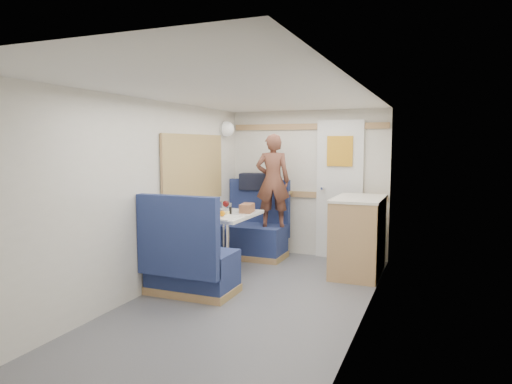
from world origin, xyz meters
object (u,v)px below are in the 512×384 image
at_px(duffel_bag, 258,182).
at_px(galley_counter, 358,235).
at_px(cheese_block, 225,213).
at_px(pepper_grinder, 230,210).
at_px(bench_far, 254,235).
at_px(wine_glass, 226,204).
at_px(beer_glass, 243,208).
at_px(tumbler_right, 228,208).
at_px(bread_loaf, 247,208).
at_px(bench_near, 189,266).
at_px(tumbler_left, 194,213).
at_px(person, 273,181).
at_px(dinette_table, 226,226).
at_px(salt_grinder, 218,210).
at_px(dome_light, 227,129).
at_px(tumbler_mid, 222,206).
at_px(orange_fruit, 222,214).

bearing_deg(duffel_bag, galley_counter, -27.77).
relative_size(cheese_block, pepper_grinder, 1.08).
distance_m(bench_far, wine_glass, 1.09).
bearing_deg(beer_glass, galley_counter, 15.33).
height_order(tumbler_right, bread_loaf, tumbler_right).
distance_m(bench_near, tumbler_left, 0.72).
bearing_deg(wine_glass, person, 73.67).
bearing_deg(duffel_bag, tumbler_right, -94.72).
distance_m(person, bread_loaf, 0.69).
bearing_deg(dinette_table, bench_near, -90.00).
xyz_separation_m(dinette_table, beer_glass, (0.14, 0.19, 0.20)).
height_order(duffel_bag, tumbler_left, duffel_bag).
bearing_deg(salt_grinder, tumbler_left, -109.56).
xyz_separation_m(tumbler_left, tumbler_right, (0.23, 0.44, 0.01)).
bearing_deg(person, bread_loaf, 63.02).
xyz_separation_m(tumbler_right, pepper_grinder, (0.06, -0.07, -0.02)).
distance_m(person, wine_glass, 0.95).
distance_m(galley_counter, bread_loaf, 1.36).
relative_size(dome_light, tumbler_mid, 1.83).
height_order(wine_glass, tumbler_right, wine_glass).
relative_size(bench_near, cheese_block, 11.33).
xyz_separation_m(dinette_table, duffel_bag, (-0.04, 1.12, 0.45)).
relative_size(orange_fruit, wine_glass, 0.39).
relative_size(cheese_block, tumbler_mid, 0.85).
bearing_deg(tumbler_left, pepper_grinder, 52.36).
xyz_separation_m(bench_far, tumbler_left, (-0.22, -1.24, 0.47)).
xyz_separation_m(dinette_table, bench_far, (-0.00, 0.86, -0.27)).
distance_m(bench_far, dome_light, 1.50).
xyz_separation_m(dome_light, wine_glass, (0.43, -0.93, -0.91)).
xyz_separation_m(duffel_bag, tumbler_left, (-0.18, -1.50, -0.25)).
relative_size(person, beer_glass, 13.04).
bearing_deg(person, dinette_table, 52.57).
bearing_deg(dome_light, salt_grinder, -71.30).
relative_size(dome_light, orange_fruit, 3.08).
bearing_deg(dinette_table, galley_counter, 20.54).
distance_m(bench_near, bread_loaf, 1.17).
bearing_deg(bench_far, dinette_table, -90.00).
bearing_deg(bench_near, galley_counter, 43.94).
distance_m(dome_light, wine_glass, 1.37).
height_order(dome_light, orange_fruit, dome_light).
relative_size(dinette_table, bread_loaf, 3.69).
bearing_deg(bench_near, salt_grinder, 96.53).
xyz_separation_m(tumbler_left, bread_loaf, (0.42, 0.57, 0.00)).
distance_m(dome_light, tumbler_right, 1.30).
height_order(wine_glass, salt_grinder, wine_glass).
height_order(bench_far, bread_loaf, bench_far).
relative_size(duffel_bag, tumbler_left, 4.77).
bearing_deg(pepper_grinder, wine_glass, -104.97).
distance_m(bench_near, tumbler_right, 1.05).
relative_size(bench_far, tumbler_left, 10.33).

